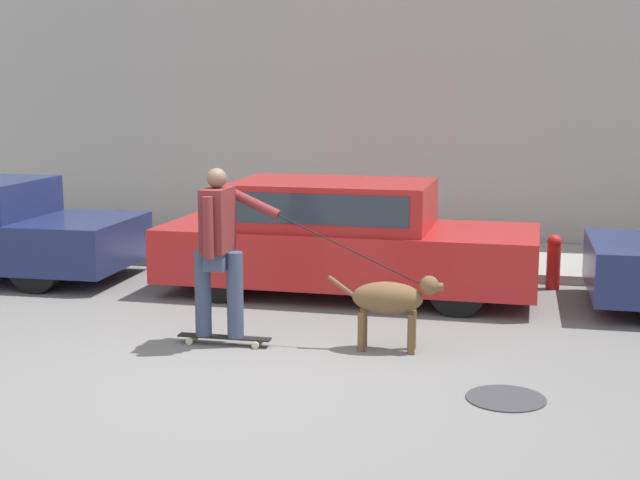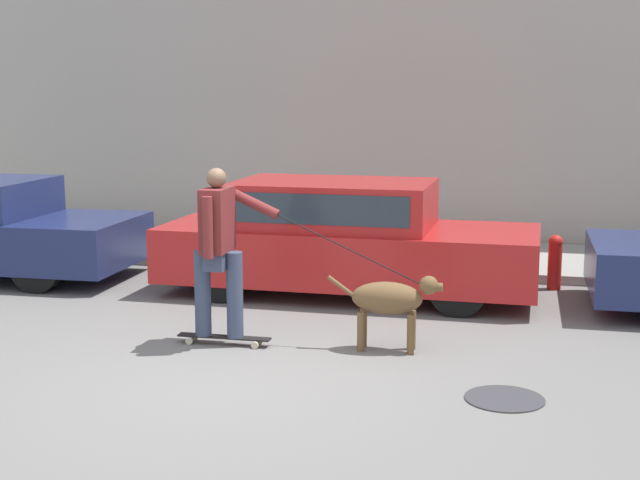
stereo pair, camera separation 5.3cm
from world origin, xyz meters
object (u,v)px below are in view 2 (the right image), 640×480
at_px(skateboarder, 219,246).
at_px(fire_hydrant, 555,261).
at_px(dog, 390,300).
at_px(parked_car_1, 345,240).

height_order(skateboarder, fire_hydrant, skateboarder).
distance_m(dog, skateboarder, 1.73).
relative_size(dog, skateboarder, 0.45).
bearing_deg(fire_hydrant, parked_car_1, -161.13).
height_order(parked_car_1, skateboarder, skateboarder).
height_order(dog, fire_hydrant, dog).
relative_size(parked_car_1, skateboarder, 1.85).
bearing_deg(skateboarder, parked_car_1, 71.95).
xyz_separation_m(dog, fire_hydrant, (1.62, 3.10, -0.14)).
bearing_deg(skateboarder, dog, 5.29).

